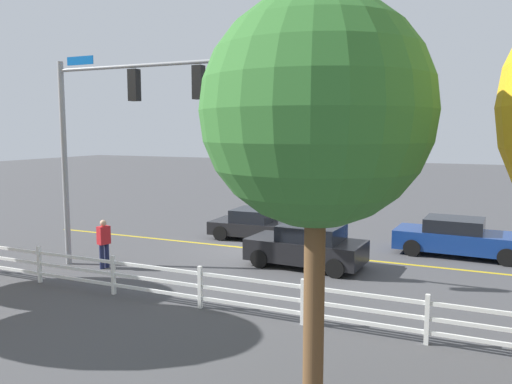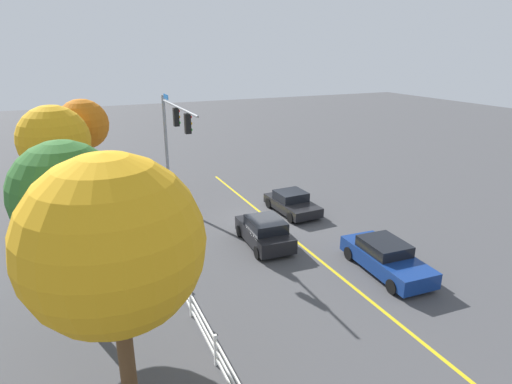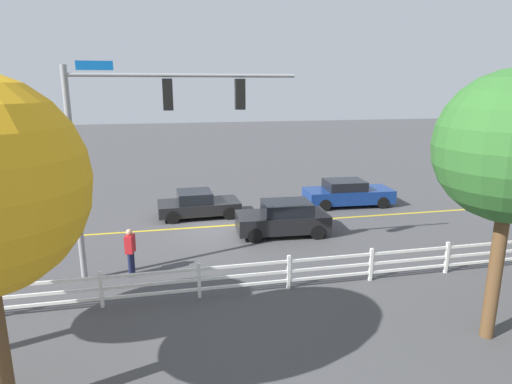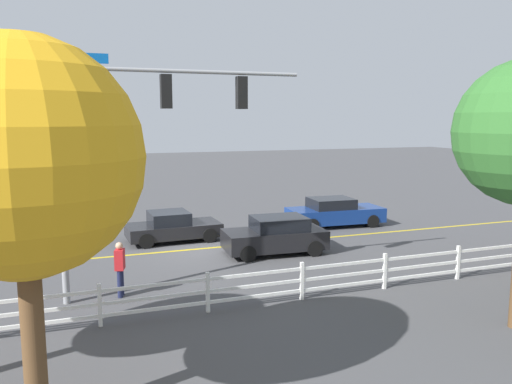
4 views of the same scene
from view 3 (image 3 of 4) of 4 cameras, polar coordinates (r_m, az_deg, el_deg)
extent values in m
plane|color=#444447|center=(20.48, -5.41, -4.54)|extent=(120.00, 120.00, 0.00)
cube|color=gold|center=(21.28, 5.36, -3.81)|extent=(28.00, 0.16, 0.01)
cylinder|color=gray|center=(15.04, -22.84, 1.62)|extent=(0.20, 0.20, 7.06)
cylinder|color=gray|center=(14.51, -9.33, 14.97)|extent=(7.29, 0.12, 0.12)
cube|color=#0C59B2|center=(14.61, -20.59, 15.39)|extent=(1.10, 0.03, 0.28)
cube|color=black|center=(14.49, -11.59, 12.50)|extent=(0.32, 0.28, 1.00)
sphere|color=red|center=(14.64, -11.66, 13.77)|extent=(0.17, 0.17, 0.17)
sphere|color=orange|center=(14.64, -11.60, 12.51)|extent=(0.17, 0.17, 0.17)
sphere|color=#148C19|center=(14.65, -11.54, 11.26)|extent=(0.17, 0.17, 0.17)
cube|color=black|center=(14.72, -2.13, 12.78)|extent=(0.32, 0.28, 1.00)
sphere|color=red|center=(14.86, -2.24, 14.03)|extent=(0.17, 0.17, 0.17)
sphere|color=orange|center=(14.87, -2.23, 12.79)|extent=(0.17, 0.17, 0.17)
sphere|color=#148C19|center=(14.88, -2.22, 11.56)|extent=(0.17, 0.17, 0.17)
cube|color=black|center=(19.21, 3.46, -3.91)|extent=(4.11, 2.09, 0.73)
cube|color=black|center=(19.07, 4.07, -2.07)|extent=(2.17, 1.80, 0.53)
cylinder|color=black|center=(18.24, -0.17, -5.75)|extent=(0.65, 0.26, 0.64)
cylinder|color=black|center=(19.88, -0.95, -4.08)|extent=(0.65, 0.26, 0.64)
cylinder|color=black|center=(18.83, 8.10, -5.26)|extent=(0.65, 0.26, 0.64)
cylinder|color=black|center=(20.42, 6.67, -3.68)|extent=(0.65, 0.26, 0.64)
cube|color=navy|center=(24.33, 12.08, -0.42)|extent=(4.84, 2.14, 0.71)
cube|color=black|center=(24.11, 11.63, 0.95)|extent=(2.17, 1.81, 0.50)
cylinder|color=black|center=(25.80, 14.69, -0.34)|extent=(0.65, 0.25, 0.64)
cylinder|color=black|center=(24.24, 16.37, -1.35)|extent=(0.65, 0.25, 0.64)
cylinder|color=black|center=(24.68, 7.81, -0.64)|extent=(0.65, 0.25, 0.64)
cylinder|color=black|center=(23.05, 9.10, -1.73)|extent=(0.65, 0.25, 0.64)
cube|color=black|center=(21.99, -7.56, -1.95)|extent=(4.10, 2.07, 0.56)
cube|color=black|center=(21.83, -8.13, -0.59)|extent=(1.73, 1.79, 0.54)
cylinder|color=black|center=(23.09, -4.44, -1.56)|extent=(0.65, 0.24, 0.64)
cylinder|color=black|center=(21.38, -3.59, -2.81)|extent=(0.65, 0.24, 0.64)
cylinder|color=black|center=(22.80, -11.25, -1.99)|extent=(0.65, 0.24, 0.64)
cylinder|color=black|center=(21.07, -10.96, -3.29)|extent=(0.65, 0.24, 0.64)
cylinder|color=#191E3F|center=(15.71, -16.26, -9.23)|extent=(0.16, 0.16, 0.85)
cylinder|color=#191E3F|center=(15.88, -16.02, -8.96)|extent=(0.16, 0.16, 0.85)
cube|color=red|center=(15.53, -16.32, -6.59)|extent=(0.36, 0.45, 0.62)
sphere|color=tan|center=(15.39, -16.42, -5.12)|extent=(0.22, 0.22, 0.22)
cube|color=white|center=(16.71, 23.89, -7.92)|extent=(0.10, 0.10, 1.15)
cube|color=white|center=(15.25, 14.94, -9.25)|extent=(0.10, 0.10, 1.15)
cube|color=white|center=(14.23, 4.34, -10.52)|extent=(0.10, 0.10, 1.15)
cube|color=white|center=(13.75, -7.53, -11.51)|extent=(0.10, 0.10, 1.15)
cube|color=white|center=(13.86, -19.78, -12.03)|extent=(0.10, 0.10, 1.15)
cube|color=white|center=(14.53, 9.90, -8.55)|extent=(26.00, 0.06, 0.09)
cube|color=white|center=(14.67, 9.84, -9.81)|extent=(26.00, 0.06, 0.09)
cube|color=white|center=(14.80, 9.79, -10.95)|extent=(26.00, 0.06, 0.09)
cylinder|color=brown|center=(12.72, 29.05, -9.20)|extent=(0.34, 0.34, 3.66)
camera|label=1|loc=(10.70, 71.24, -4.84)|focal=35.97mm
camera|label=2|loc=(25.06, 58.75, 14.90)|focal=29.65mm
camera|label=4|loc=(2.92, -116.75, -27.88)|focal=35.95mm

